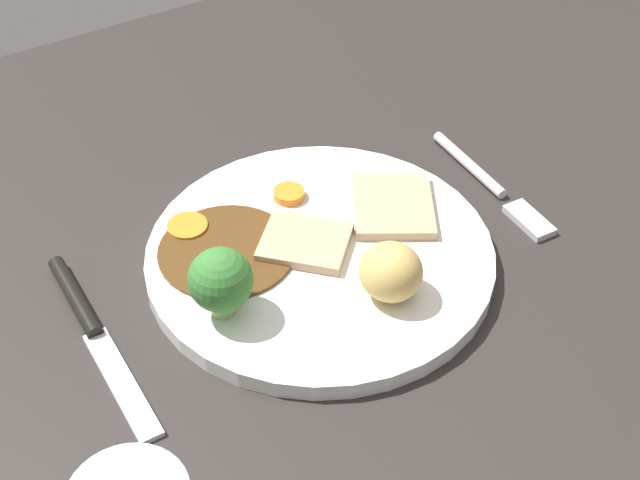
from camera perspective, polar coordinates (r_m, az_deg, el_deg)
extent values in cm
cube|color=#2B2623|center=(71.19, -2.56, -2.98)|extent=(120.00, 84.00, 3.60)
cylinder|color=white|center=(70.00, 0.00, -1.03)|extent=(26.50, 26.50, 1.40)
cylinder|color=#563819|center=(69.58, -5.80, -0.67)|extent=(10.44, 10.44, 0.30)
cube|color=tan|center=(73.28, 4.40, 2.30)|extent=(9.21, 9.65, 0.80)
cube|color=tan|center=(69.59, -0.95, -0.13)|extent=(8.44, 8.46, 0.80)
ellipsoid|color=#D8B260|center=(64.91, 4.41, -1.98)|extent=(5.03, 5.18, 4.26)
cylinder|color=orange|center=(74.07, -1.94, 2.86)|extent=(2.52, 2.52, 0.70)
cylinder|color=orange|center=(71.87, -8.22, 0.82)|extent=(3.16, 3.16, 0.48)
cylinder|color=#8CB766|center=(64.75, -6.04, -3.96)|extent=(1.74, 1.74, 1.53)
sphere|color=#387A33|center=(63.09, -6.19, -2.47)|extent=(4.56, 4.56, 4.56)
cylinder|color=silver|center=(80.32, 9.22, 4.67)|extent=(1.37, 9.53, 0.90)
cube|color=silver|center=(75.68, 12.85, 1.21)|extent=(2.22, 4.59, 0.60)
cylinder|color=black|center=(69.40, -14.96, -3.43)|extent=(1.36, 8.52, 1.20)
cube|color=silver|center=(63.61, -12.19, -8.70)|extent=(1.90, 10.53, 0.40)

